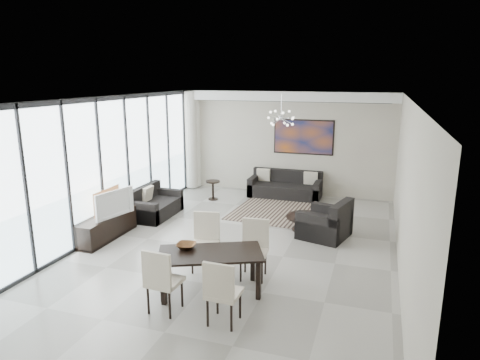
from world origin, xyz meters
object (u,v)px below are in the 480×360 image
at_px(coffee_table, 307,222).
at_px(sofa_main, 285,188).
at_px(tv_console, 106,227).
at_px(television, 112,203).
at_px(dining_table, 211,258).

distance_m(coffee_table, sofa_main, 2.70).
bearing_deg(coffee_table, tv_console, -155.37).
xyz_separation_m(sofa_main, television, (-2.71, -4.26, 0.53)).
bearing_deg(television, coffee_table, -49.96).
xyz_separation_m(sofa_main, tv_console, (-2.87, -4.28, 0.01)).
distance_m(television, dining_table, 3.14).
bearing_deg(television, tv_console, 111.22).
bearing_deg(dining_table, coffee_table, 73.41).
relative_size(sofa_main, television, 2.07).
relative_size(coffee_table, dining_table, 0.51).
bearing_deg(sofa_main, coffee_table, -67.51).
height_order(coffee_table, sofa_main, sofa_main).
xyz_separation_m(tv_console, television, (0.16, 0.02, 0.53)).
xyz_separation_m(coffee_table, television, (-3.74, -1.77, 0.60)).
bearing_deg(tv_console, dining_table, -26.19).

